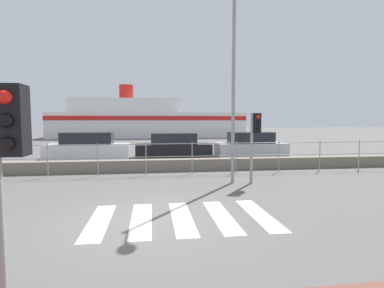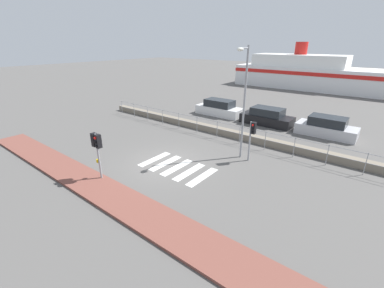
# 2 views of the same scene
# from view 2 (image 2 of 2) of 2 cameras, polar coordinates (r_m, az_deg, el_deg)

# --- Properties ---
(ground_plane) EXTENTS (160.00, 160.00, 0.00)m
(ground_plane) POSITION_cam_2_polar(r_m,az_deg,el_deg) (15.24, -5.86, -4.27)
(ground_plane) COLOR #565451
(sidewalk_brick) EXTENTS (24.00, 1.80, 0.12)m
(sidewalk_brick) POSITION_cam_2_polar(r_m,az_deg,el_deg) (12.97, -18.65, -10.09)
(sidewalk_brick) COLOR brown
(sidewalk_brick) RESTS_ON ground_plane
(crosswalk) EXTENTS (4.05, 2.40, 0.01)m
(crosswalk) POSITION_cam_2_polar(r_m,az_deg,el_deg) (14.70, -3.37, -5.20)
(crosswalk) COLOR silver
(crosswalk) RESTS_ON ground_plane
(seawall) EXTENTS (24.89, 0.55, 0.50)m
(seawall) POSITION_cam_2_polar(r_m,az_deg,el_deg) (19.86, 6.93, 2.76)
(seawall) COLOR slate
(seawall) RESTS_ON ground_plane
(harbor_fence) EXTENTS (22.44, 0.04, 1.30)m
(harbor_fence) POSITION_cam_2_polar(r_m,az_deg,el_deg) (18.96, 5.62, 3.81)
(harbor_fence) COLOR gray
(harbor_fence) RESTS_ON ground_plane
(traffic_light_near) EXTENTS (0.58, 0.41, 2.52)m
(traffic_light_near) POSITION_cam_2_polar(r_m,az_deg,el_deg) (13.43, -20.39, -0.13)
(traffic_light_near) COLOR gray
(traffic_light_near) RESTS_ON ground_plane
(traffic_light_far) EXTENTS (0.34, 0.32, 2.43)m
(traffic_light_far) POSITION_cam_2_polar(r_m,az_deg,el_deg) (15.17, 13.21, 2.43)
(traffic_light_far) COLOR gray
(traffic_light_far) RESTS_ON ground_plane
(streetlamp) EXTENTS (0.32, 1.17, 6.51)m
(streetlamp) POSITION_cam_2_polar(r_m,az_deg,el_deg) (14.90, 11.35, 11.07)
(streetlamp) COLOR gray
(streetlamp) RESTS_ON ground_plane
(ferry_boat) EXTENTS (23.91, 6.79, 6.68)m
(ferry_boat) POSITION_cam_2_polar(r_m,az_deg,el_deg) (44.08, 25.30, 13.80)
(ferry_boat) COLOR white
(ferry_boat) RESTS_ON ground_plane
(parked_car_white) EXTENTS (4.58, 1.72, 1.51)m
(parked_car_white) POSITION_cam_2_polar(r_m,az_deg,el_deg) (25.26, 6.07, 7.85)
(parked_car_white) COLOR silver
(parked_car_white) RESTS_ON ground_plane
(parked_car_black) EXTENTS (4.35, 1.85, 1.44)m
(parked_car_black) POSITION_cam_2_polar(r_m,az_deg,el_deg) (23.15, 16.31, 5.73)
(parked_car_black) COLOR black
(parked_car_black) RESTS_ON ground_plane
(parked_car_silver) EXTENTS (4.22, 1.85, 1.47)m
(parked_car_silver) POSITION_cam_2_polar(r_m,az_deg,el_deg) (21.93, 27.71, 3.25)
(parked_car_silver) COLOR #BCBCC1
(parked_car_silver) RESTS_ON ground_plane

